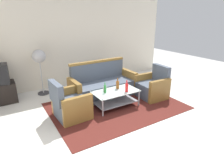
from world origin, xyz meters
name	(u,v)px	position (x,y,z in m)	size (l,w,h in m)	color
ground_plane	(136,121)	(0.00, 0.00, 0.00)	(14.00, 14.00, 0.00)	silver
wall_back	(78,40)	(0.00, 3.06, 1.40)	(6.52, 0.12, 2.80)	silver
rug	(116,106)	(0.03, 0.82, 0.01)	(3.12, 2.21, 0.01)	#511E19
couch	(103,86)	(0.04, 1.53, 0.32)	(1.81, 0.77, 0.96)	#4C5666
armchair_left	(70,105)	(-1.12, 0.90, 0.29)	(0.73, 0.79, 0.85)	#4C5666
armchair_right	(152,87)	(1.17, 0.79, 0.29)	(0.73, 0.79, 0.85)	#4C5666
coffee_table	(116,96)	(0.00, 0.81, 0.27)	(1.10, 0.60, 0.40)	silver
bottle_green	(105,89)	(-0.26, 0.86, 0.51)	(0.06, 0.06, 0.25)	#2D8C38
bottle_brown	(118,85)	(0.14, 0.94, 0.51)	(0.08, 0.08, 0.27)	brown
bottle_red	(127,87)	(0.21, 0.65, 0.52)	(0.07, 0.07, 0.28)	red
cup	(105,89)	(-0.20, 0.98, 0.46)	(0.08, 0.08, 0.10)	silver
pedestal_fan	(39,59)	(-1.32, 2.60, 1.01)	(0.36, 0.36, 1.27)	#2D2D33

